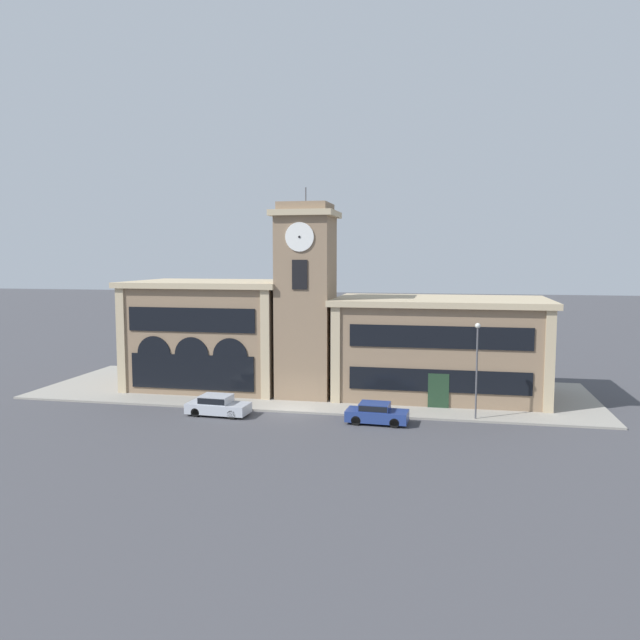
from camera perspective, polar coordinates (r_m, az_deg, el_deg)
name	(u,v)px	position (r m, az deg, el deg)	size (l,w,h in m)	color
ground_plane	(290,413)	(44.70, -2.77, -8.50)	(300.00, 300.00, 0.00)	#424247
sidewalk_kerb	(311,391)	(51.51, -0.79, -6.49)	(44.45, 14.41, 0.15)	gray
clock_tower	(306,301)	(48.54, -1.30, 1.76)	(4.83, 4.83, 16.33)	#897056
town_hall_left_wing	(213,334)	(53.79, -9.76, -1.24)	(13.36, 9.92, 9.01)	#897056
town_hall_right_wing	(440,347)	(50.26, 10.90, -2.44)	(16.56, 9.92, 7.81)	#897056
parked_car_near	(217,405)	(44.52, -9.35, -7.66)	(4.42, 2.11, 1.42)	#B2B7C1
parked_car_mid	(376,413)	(41.96, 5.17, -8.45)	(4.17, 1.96, 1.39)	navy
street_lamp	(477,357)	(43.04, 14.16, -3.32)	(0.36, 0.36, 6.50)	#4C4C51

